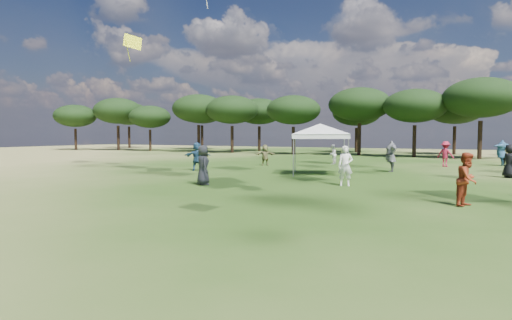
{
  "coord_description": "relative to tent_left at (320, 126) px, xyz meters",
  "views": [
    {
      "loc": [
        2.5,
        -0.92,
        2.34
      ],
      "look_at": [
        0.11,
        3.84,
        2.01
      ],
      "focal_mm": 30.0,
      "sensor_mm": 36.0,
      "label": 1
    }
  ],
  "objects": [
    {
      "name": "tent_left",
      "position": [
        0.0,
        0.0,
        0.0
      ],
      "size": [
        5.96,
        5.96,
        3.22
      ],
      "rotation": [
        0.0,
        0.0,
        0.34
      ],
      "color": "gray",
      "rests_on": "ground"
    },
    {
      "name": "tree_line",
      "position": [
        7.61,
        24.8,
        2.63
      ],
      "size": [
        108.78,
        17.63,
        7.77
      ],
      "color": "black",
      "rests_on": "ground"
    },
    {
      "name": "festival_crowd",
      "position": [
        5.55,
        2.82,
        -1.89
      ],
      "size": [
        29.13,
        22.47,
        1.92
      ],
      "color": "navy",
      "rests_on": "ground"
    }
  ]
}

